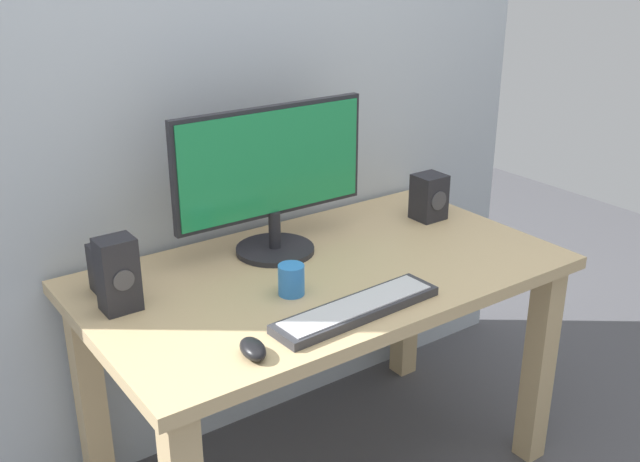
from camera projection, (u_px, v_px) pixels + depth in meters
The scene contains 8 objects.
desk at pixel (324, 306), 2.17m from camera, with size 1.37×0.77×0.73m.
monitor at pixel (272, 175), 2.15m from camera, with size 0.62×0.24×0.44m.
keyboard_primary at pixel (357, 309), 1.87m from camera, with size 0.48×0.13×0.03m.
mouse at pixel (253, 349), 1.68m from camera, with size 0.05×0.10×0.04m, color black.
speaker_right at pixel (429, 197), 2.47m from camera, with size 0.10×0.10×0.15m.
speaker_left at pixel (118, 275), 1.86m from camera, with size 0.09×0.08×0.20m.
audio_controller at pixel (108, 267), 1.98m from camera, with size 0.09×0.08×0.13m.
coffee_mug at pixel (291, 280), 1.96m from camera, with size 0.07×0.07×0.08m, color #337FD8.
Camera 1 is at (-1.13, -1.57, 1.62)m, focal length 41.71 mm.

